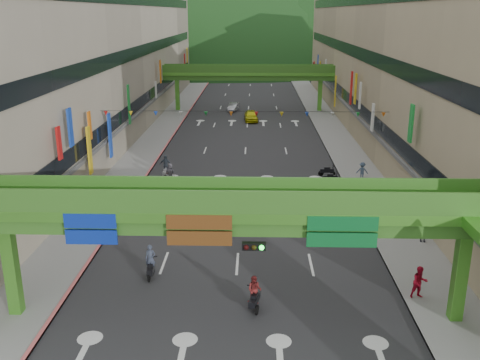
% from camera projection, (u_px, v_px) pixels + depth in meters
% --- Properties ---
extents(road_slab, '(18.00, 140.00, 0.02)m').
position_uv_depth(road_slab, '(247.00, 131.00, 68.88)').
color(road_slab, '#28282B').
rests_on(road_slab, ground).
extents(sidewalk_left, '(4.00, 140.00, 0.15)m').
position_uv_depth(sidewalk_left, '(162.00, 130.00, 69.15)').
color(sidewalk_left, gray).
rests_on(sidewalk_left, ground).
extents(sidewalk_right, '(4.00, 140.00, 0.15)m').
position_uv_depth(sidewalk_right, '(332.00, 131.00, 68.57)').
color(sidewalk_right, gray).
rests_on(sidewalk_right, ground).
extents(curb_left, '(0.20, 140.00, 0.18)m').
position_uv_depth(curb_left, '(177.00, 130.00, 69.09)').
color(curb_left, '#CC5959').
rests_on(curb_left, ground).
extents(curb_right, '(0.20, 140.00, 0.18)m').
position_uv_depth(curb_right, '(318.00, 131.00, 68.61)').
color(curb_right, gray).
rests_on(curb_right, ground).
extents(building_row_left, '(12.80, 95.00, 19.00)m').
position_uv_depth(building_row_left, '(95.00, 56.00, 66.54)').
color(building_row_left, '#9E937F').
rests_on(building_row_left, ground).
extents(building_row_right, '(12.80, 95.00, 19.00)m').
position_uv_depth(building_row_right, '(401.00, 57.00, 65.55)').
color(building_row_right, gray).
rests_on(building_row_right, ground).
extents(overpass_near, '(28.00, 12.27, 7.10)m').
position_uv_depth(overpass_near, '(253.00, 227.00, 24.75)').
color(overpass_near, '#4C9E2D').
rests_on(overpass_near, ground).
extents(overpass_far, '(28.00, 2.20, 7.10)m').
position_uv_depth(overpass_far, '(248.00, 76.00, 81.56)').
color(overpass_far, '#4C9E2D').
rests_on(overpass_far, ground).
extents(hill_left, '(168.00, 140.00, 112.00)m').
position_uv_depth(hill_left, '(206.00, 59.00, 174.17)').
color(hill_left, '#1C4419').
rests_on(hill_left, ground).
extents(hill_right, '(208.00, 176.00, 128.00)m').
position_uv_depth(hill_right, '(322.00, 55.00, 192.19)').
color(hill_right, '#1C4419').
rests_on(hill_right, ground).
extents(bunting_string, '(26.00, 0.36, 0.47)m').
position_uv_depth(bunting_string, '(244.00, 114.00, 48.02)').
color(bunting_string, black).
rests_on(bunting_string, ground).
extents(scooter_rider_near, '(0.62, 1.60, 2.01)m').
position_uv_depth(scooter_rider_near, '(151.00, 262.00, 30.76)').
color(scooter_rider_near, black).
rests_on(scooter_rider_near, ground).
extents(scooter_rider_mid, '(0.85, 1.58, 1.87)m').
position_uv_depth(scooter_rider_mid, '(255.00, 293.00, 27.42)').
color(scooter_rider_mid, black).
rests_on(scooter_rider_mid, ground).
extents(scooter_rider_left, '(1.09, 1.60, 2.16)m').
position_uv_depth(scooter_rider_left, '(166.00, 166.00, 49.33)').
color(scooter_rider_left, '#9B9CA3').
rests_on(scooter_rider_left, ground).
extents(scooter_rider_far, '(0.97, 1.58, 2.12)m').
position_uv_depth(scooter_rider_far, '(170.00, 175.00, 46.82)').
color(scooter_rider_far, maroon).
rests_on(scooter_rider_far, ground).
extents(parked_scooter_row, '(1.60, 9.36, 1.08)m').
position_uv_depth(parked_scooter_row, '(333.00, 185.00, 45.80)').
color(parked_scooter_row, black).
rests_on(parked_scooter_row, ground).
extents(car_silver, '(1.88, 3.86, 1.22)m').
position_uv_depth(car_silver, '(233.00, 107.00, 83.15)').
color(car_silver, '#B6B7BE').
rests_on(car_silver, ground).
extents(car_yellow, '(2.08, 4.59, 1.53)m').
position_uv_depth(car_yellow, '(251.00, 116.00, 75.17)').
color(car_yellow, '#C9C714').
rests_on(car_yellow, ground).
extents(pedestrian_red, '(0.97, 0.82, 1.79)m').
position_uv_depth(pedestrian_red, '(419.00, 285.00, 28.30)').
color(pedestrian_red, '#AD0C21').
rests_on(pedestrian_red, ground).
extents(pedestrian_dark, '(0.94, 0.49, 1.54)m').
position_uv_depth(pedestrian_dark, '(423.00, 233.00, 35.33)').
color(pedestrian_dark, black).
rests_on(pedestrian_dark, ground).
extents(pedestrian_blue, '(0.81, 0.59, 1.61)m').
position_uv_depth(pedestrian_blue, '(362.00, 172.00, 48.48)').
color(pedestrian_blue, '#364559').
rests_on(pedestrian_blue, ground).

